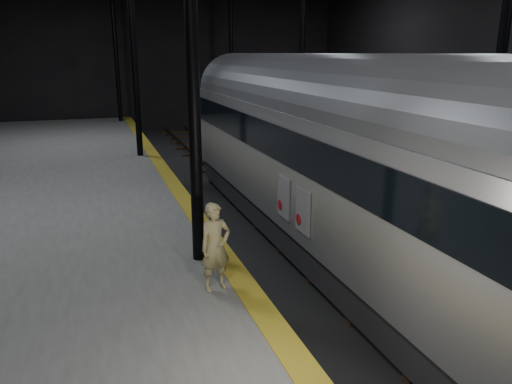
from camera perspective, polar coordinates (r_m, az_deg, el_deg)
name	(u,v)px	position (r m, az deg, el deg)	size (l,w,h in m)	color
ground	(290,225)	(16.07, 3.85, -3.79)	(44.00, 44.00, 0.00)	black
platform_left	(35,237)	(14.89, -23.98, -4.72)	(9.00, 43.80, 1.00)	#535350
platform_right	(480,190)	(19.92, 24.26, 0.19)	(9.00, 43.80, 1.00)	#535350
tactile_strip	(188,205)	(14.86, -7.74, -1.44)	(0.50, 43.80, 0.01)	olive
track	(290,223)	(16.04, 3.86, -3.56)	(2.40, 43.00, 0.24)	#3F3328
train	(342,155)	(12.48, 9.76, 4.16)	(2.91, 19.45, 5.20)	#9B9EA2
woman	(215,247)	(9.36, -4.66, -6.28)	(0.62, 0.41, 1.70)	tan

